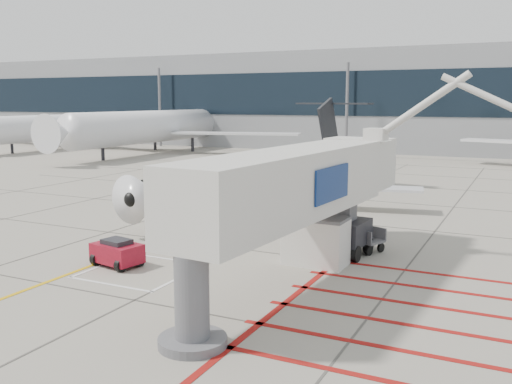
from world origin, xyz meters
The scene contains 10 objects.
ground_plane centered at (0.00, 0.00, 0.00)m, with size 260.00×260.00×0.00m, color gray.
regional_jet centered at (-4.40, 12.59, 3.56)m, with size 21.53×27.15×7.11m, color white, non-canonical shape.
jet_bridge centered at (4.45, -0.36, 3.52)m, with size 8.34×17.60×7.04m, color silver, non-canonical shape.
pushback_tug centered at (-3.38, -0.82, 0.62)m, with size 2.14×1.34×1.25m, color maroon, non-canonical shape.
baggage_cart centered at (5.50, 6.30, 0.60)m, with size 1.91×1.20×1.20m, color #515055, non-canonical shape.
ground_power_unit centered at (4.28, 3.16, 1.06)m, with size 2.69×1.57×2.13m, color silver, non-canonical shape.
cone_nose centered at (-0.80, 3.55, 0.23)m, with size 0.34×0.34×0.47m, color #E6550C.
cone_side centered at (-1.91, 6.38, 0.24)m, with size 0.34×0.34×0.48m, color #F35B0C.
bg_aircraft_a centered at (-50.64, 46.00, 5.59)m, with size 33.54×37.27×11.18m, color silver, non-canonical shape.
bg_aircraft_b centered at (-33.61, 46.00, 6.38)m, with size 38.30×42.55×12.77m, color silver, non-canonical shape.
Camera 1 is at (12.53, -19.71, 7.12)m, focal length 40.00 mm.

